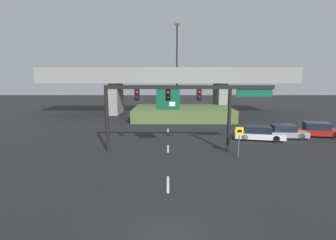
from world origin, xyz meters
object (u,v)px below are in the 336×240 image
signal_gantry (182,99)px  parked_sedan_near_right (259,133)px  highway_light_pole_near (177,69)px  parked_sedan_mid_right (284,132)px  speed_limit_sign (239,137)px  parked_sedan_far_right (317,130)px

signal_gantry → parked_sedan_near_right: bearing=27.9°
highway_light_pole_near → parked_sedan_near_right: highway_light_pole_near is taller
parked_sedan_near_right → parked_sedan_mid_right: parked_sedan_mid_right is taller
signal_gantry → parked_sedan_near_right: size_ratio=2.76×
signal_gantry → speed_limit_sign: signal_gantry is taller
parked_sedan_near_right → signal_gantry: bearing=-140.5°
parked_sedan_near_right → parked_sedan_far_right: 6.82m
signal_gantry → parked_sedan_mid_right: signal_gantry is taller
speed_limit_sign → parked_sedan_mid_right: size_ratio=0.56×
highway_light_pole_near → parked_sedan_near_right: bearing=-64.2°
speed_limit_sign → parked_sedan_near_right: size_ratio=0.49×
parked_sedan_near_right → parked_sedan_far_right: bearing=24.2°
parked_sedan_far_right → parked_sedan_mid_right: bearing=-155.8°
signal_gantry → speed_limit_sign: (4.29, -1.79, -2.81)m
highway_light_pole_near → parked_sedan_near_right: size_ratio=2.84×
signal_gantry → highway_light_pole_near: size_ratio=0.97×
highway_light_pole_near → parked_sedan_mid_right: highway_light_pole_near is taller
speed_limit_sign → highway_light_pole_near: highway_light_pole_near is taller
signal_gantry → parked_sedan_mid_right: bearing=24.5°
highway_light_pole_near → parked_sedan_mid_right: size_ratio=3.23×
speed_limit_sign → parked_sedan_mid_right: bearing=46.1°
speed_limit_sign → parked_sedan_far_right: size_ratio=0.51×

